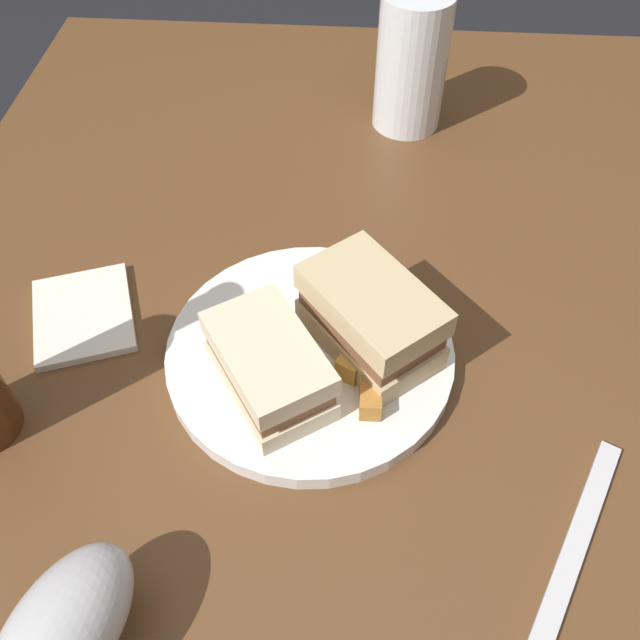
{
  "coord_description": "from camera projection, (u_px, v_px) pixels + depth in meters",
  "views": [
    {
      "loc": [
        -0.41,
        -0.02,
        1.23
      ],
      "look_at": [
        -0.02,
        0.01,
        0.76
      ],
      "focal_mm": 37.92,
      "sensor_mm": 36.0,
      "label": 1
    }
  ],
  "objects": [
    {
      "name": "ground_plane",
      "position": [
        325.0,
        585.0,
        1.2
      ],
      "size": [
        6.0,
        6.0,
        0.0
      ],
      "primitive_type": "plane",
      "color": "black"
    },
    {
      "name": "dining_table",
      "position": [
        327.0,
        494.0,
        0.92
      ],
      "size": [
        1.15,
        0.87,
        0.73
      ],
      "primitive_type": "cube",
      "color": "brown",
      "rests_on": "ground"
    },
    {
      "name": "plate",
      "position": [
        310.0,
        353.0,
        0.61
      ],
      "size": [
        0.26,
        0.26,
        0.02
      ],
      "primitive_type": "cylinder",
      "color": "white",
      "rests_on": "dining_table"
    },
    {
      "name": "sandwich_half_left",
      "position": [
        269.0,
        366.0,
        0.55
      ],
      "size": [
        0.13,
        0.12,
        0.06
      ],
      "color": "beige",
      "rests_on": "plate"
    },
    {
      "name": "sandwich_half_right",
      "position": [
        371.0,
        317.0,
        0.58
      ],
      "size": [
        0.14,
        0.14,
        0.07
      ],
      "color": "#CCB284",
      "rests_on": "plate"
    },
    {
      "name": "potato_wedge_front",
      "position": [
        370.0,
        390.0,
        0.56
      ],
      "size": [
        0.05,
        0.02,
        0.02
      ],
      "primitive_type": "cube",
      "rotation": [
        0.0,
        0.0,
        0.02
      ],
      "color": "#AD702D",
      "rests_on": "plate"
    },
    {
      "name": "potato_wedge_middle",
      "position": [
        360.0,
        354.0,
        0.58
      ],
      "size": [
        0.05,
        0.04,
        0.02
      ],
      "primitive_type": "cube",
      "rotation": [
        0.0,
        0.0,
        2.64
      ],
      "color": "gold",
      "rests_on": "plate"
    },
    {
      "name": "potato_wedge_back",
      "position": [
        370.0,
        377.0,
        0.57
      ],
      "size": [
        0.04,
        0.03,
        0.02
      ],
      "primitive_type": "cube",
      "rotation": [
        0.0,
        0.0,
        3.59
      ],
      "color": "#AD702D",
      "rests_on": "plate"
    },
    {
      "name": "pint_glass",
      "position": [
        411.0,
        71.0,
        0.8
      ],
      "size": [
        0.08,
        0.08,
        0.16
      ],
      "color": "white",
      "rests_on": "dining_table"
    },
    {
      "name": "gravy_boat",
      "position": [
        61.0,
        634.0,
        0.42
      ],
      "size": [
        0.14,
        0.1,
        0.07
      ],
      "color": "#B7B7BC",
      "rests_on": "dining_table"
    },
    {
      "name": "napkin",
      "position": [
        83.0,
        315.0,
        0.64
      ],
      "size": [
        0.13,
        0.12,
        0.01
      ],
      "primitive_type": "cube",
      "rotation": [
        0.0,
        0.0,
        0.35
      ],
      "color": "silver",
      "rests_on": "dining_table"
    },
    {
      "name": "fork",
      "position": [
        577.0,
        539.0,
        0.5
      ],
      "size": [
        0.17,
        0.1,
        0.01
      ],
      "primitive_type": "cube",
      "rotation": [
        0.0,
        0.0,
        2.67
      ],
      "color": "silver",
      "rests_on": "dining_table"
    }
  ]
}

